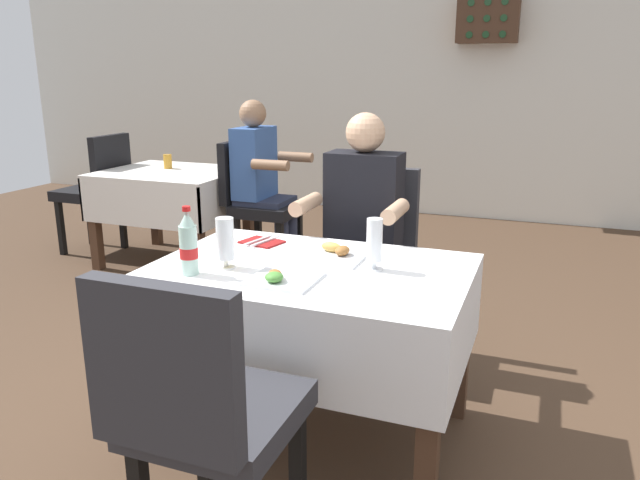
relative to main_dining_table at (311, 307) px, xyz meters
The scene contains 18 objects.
ground_plane 0.56m from the main_dining_table, 69.78° to the right, with size 11.00×11.00×0.00m, color #473323.
back_wall 4.37m from the main_dining_table, 89.56° to the left, with size 11.00×0.12×3.17m, color silver.
main_dining_table is the anchor object (origin of this frame).
chair_far_diner_seat 0.80m from the main_dining_table, 90.00° to the left, with size 0.44×0.50×0.97m.
chair_near_camera_side 0.80m from the main_dining_table, 90.00° to the right, with size 0.44×0.50×0.97m.
seated_diner_far 0.71m from the main_dining_table, 91.40° to the left, with size 0.50×0.46×1.26m.
plate_near_camera 0.27m from the main_dining_table, 99.20° to the right, with size 0.24×0.24×0.05m.
plate_far_diner 0.23m from the main_dining_table, 71.55° to the left, with size 0.24×0.24×0.05m.
beer_glass_left 0.42m from the main_dining_table, 156.07° to the right, with size 0.07×0.07×0.20m.
beer_glass_middle 0.37m from the main_dining_table, 11.75° to the left, with size 0.07×0.07×0.20m.
cola_bottle_primary 0.53m from the main_dining_table, 147.63° to the right, with size 0.07×0.07×0.26m.
napkin_cutlery_set 0.44m from the main_dining_table, 144.22° to the left, with size 0.19×0.20×0.01m.
background_dining_table 2.60m from the main_dining_table, 135.96° to the left, with size 1.01×0.86×0.72m.
background_chair_left 3.15m from the main_dining_table, 145.04° to the left, with size 0.50×0.44×0.97m.
background_chair_right 2.14m from the main_dining_table, 122.52° to the left, with size 0.50×0.44×0.97m.
background_patron 2.12m from the main_dining_table, 121.40° to the left, with size 0.46×0.50×1.26m.
background_table_tumbler 2.72m from the main_dining_table, 135.92° to the left, with size 0.06×0.06×0.11m, color #C68928.
wall_bottle_rack 4.31m from the main_dining_table, 87.96° to the left, with size 0.56×0.21×0.42m.
Camera 1 is at (0.80, -1.97, 1.44)m, focal length 34.04 mm.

